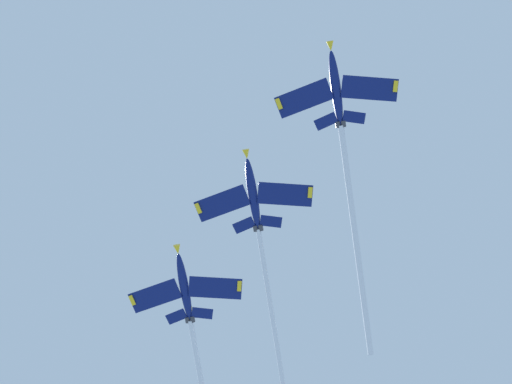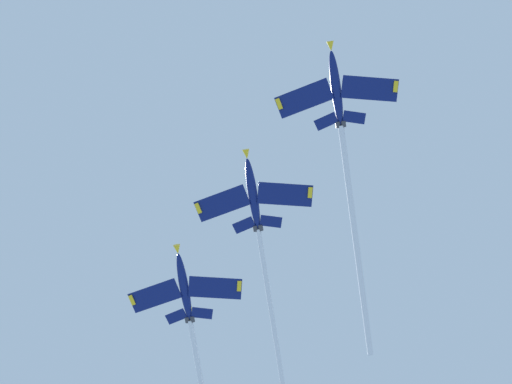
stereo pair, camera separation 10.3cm
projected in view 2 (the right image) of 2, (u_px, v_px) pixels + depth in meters
jet_lead at (345, 161)px, 114.28m from camera, size 19.91×49.26×21.17m
jet_second at (262, 250)px, 117.30m from camera, size 19.92×49.69×21.63m
jet_third at (196, 352)px, 121.52m from camera, size 19.92×50.44×22.63m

